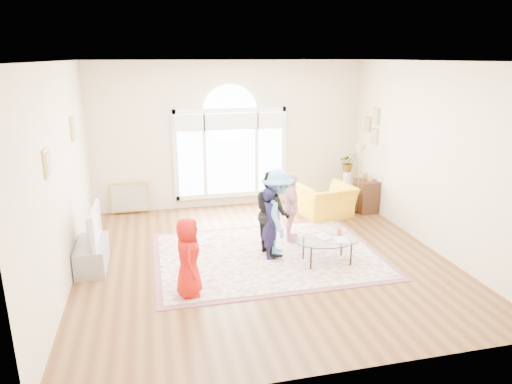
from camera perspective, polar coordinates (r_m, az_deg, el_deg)
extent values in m
plane|color=#563319|center=(7.77, 0.85, -8.27)|extent=(6.00, 6.00, 0.00)
plane|color=beige|center=(10.12, -3.24, 7.09)|extent=(6.00, 0.00, 6.00)
plane|color=beige|center=(4.52, 10.19, -5.30)|extent=(6.00, 0.00, 6.00)
plane|color=beige|center=(7.15, -23.11, 1.77)|extent=(0.00, 6.00, 6.00)
plane|color=beige|center=(8.47, 21.06, 4.13)|extent=(0.00, 6.00, 6.00)
plane|color=white|center=(7.05, 0.97, 16.05)|extent=(6.00, 6.00, 0.00)
cube|color=white|center=(10.39, -3.08, -0.31)|extent=(2.50, 0.08, 0.10)
cube|color=white|center=(10.01, -3.25, 10.16)|extent=(2.50, 0.08, 0.10)
cube|color=white|center=(10.03, -10.06, 4.44)|extent=(0.10, 0.08, 2.00)
cube|color=white|center=(10.43, 3.47, 5.13)|extent=(0.10, 0.08, 2.00)
cube|color=#C6E2FF|center=(10.05, -8.21, 4.55)|extent=(0.55, 0.02, 1.80)
cube|color=#C6E2FF|center=(10.35, 1.74, 5.06)|extent=(0.55, 0.02, 1.80)
cube|color=#C6E2FF|center=(10.16, -3.16, 4.83)|extent=(1.10, 0.02, 1.80)
cylinder|color=#C6E2FF|center=(10.02, -3.24, 9.87)|extent=(1.20, 0.02, 1.20)
cube|color=white|center=(10.07, -6.44, 4.64)|extent=(0.07, 0.04, 1.80)
cube|color=white|center=(10.26, 0.08, 4.97)|extent=(0.07, 0.04, 1.80)
cube|color=white|center=(9.85, -8.34, 8.55)|extent=(0.65, 0.12, 0.35)
cube|color=white|center=(9.96, -3.14, 8.79)|extent=(1.20, 0.12, 0.35)
cube|color=white|center=(10.15, 1.89, 8.96)|extent=(0.65, 0.12, 0.35)
cube|color=tan|center=(8.32, -21.94, 7.34)|extent=(0.03, 0.34, 0.40)
cube|color=#ADA38E|center=(8.32, -21.82, 7.35)|extent=(0.01, 0.28, 0.34)
cube|color=tan|center=(6.20, -24.65, 3.29)|extent=(0.03, 0.30, 0.36)
cube|color=#ADA38E|center=(6.20, -24.49, 3.31)|extent=(0.01, 0.24, 0.30)
cube|color=tan|center=(10.12, 14.78, 9.15)|extent=(0.03, 0.28, 0.34)
cube|color=#ADA38E|center=(10.12, 14.69, 9.15)|extent=(0.01, 0.22, 0.28)
cube|color=tan|center=(10.19, 14.61, 6.75)|extent=(0.03, 0.28, 0.34)
cube|color=#ADA38E|center=(10.18, 14.52, 6.75)|extent=(0.01, 0.22, 0.28)
cube|color=tan|center=(10.46, 13.81, 8.28)|extent=(0.03, 0.26, 0.32)
cube|color=#ADA38E|center=(10.45, 13.72, 8.28)|extent=(0.01, 0.20, 0.26)
cube|color=beige|center=(7.86, 1.46, -7.89)|extent=(3.60, 2.60, 0.02)
cube|color=#844D55|center=(7.86, 1.46, -7.92)|extent=(3.80, 2.80, 0.01)
cube|color=gray|center=(7.83, -19.80, -7.42)|extent=(0.45, 1.00, 0.42)
imported|color=black|center=(7.65, -20.17, -3.99)|extent=(0.13, 1.01, 0.58)
cube|color=#56B7DA|center=(7.64, -19.50, -3.95)|extent=(0.02, 0.82, 0.47)
ellipsoid|color=silver|center=(7.52, 8.91, -5.95)|extent=(1.07, 0.69, 0.02)
cylinder|color=black|center=(7.88, 10.65, -6.60)|extent=(0.03, 0.03, 0.40)
cylinder|color=black|center=(7.66, 5.94, -7.11)|extent=(0.03, 0.03, 0.40)
cylinder|color=black|center=(7.56, 11.78, -7.71)|extent=(0.03, 0.03, 0.40)
cylinder|color=black|center=(7.32, 6.89, -8.29)|extent=(0.03, 0.03, 0.40)
imported|color=#B2A58C|center=(7.50, 7.75, -5.76)|extent=(0.30, 0.34, 0.03)
imported|color=#B2A58C|center=(7.48, 9.83, -5.95)|extent=(0.26, 0.33, 0.02)
cylinder|color=#C64B1D|center=(7.66, 10.37, -5.02)|extent=(0.07, 0.07, 0.12)
imported|color=yellow|center=(9.73, 8.82, -1.12)|extent=(1.18, 1.07, 0.68)
cube|color=black|center=(10.21, 13.59, -0.49)|extent=(0.40, 0.50, 0.70)
cylinder|color=black|center=(10.22, 12.46, -2.40)|extent=(0.20, 0.20, 0.02)
cylinder|color=#B0883E|center=(10.03, 12.69, 1.20)|extent=(0.02, 0.02, 1.35)
cone|color=#CCB284|center=(9.87, 12.96, 5.26)|extent=(0.31, 0.31, 0.22)
cylinder|color=white|center=(10.90, 11.28, 0.74)|extent=(0.20, 0.20, 0.70)
imported|color=#33722D|center=(10.76, 11.45, 3.67)|extent=(0.48, 0.44, 0.44)
cube|color=tan|center=(10.28, -15.36, -2.55)|extent=(0.80, 0.14, 0.62)
imported|color=red|center=(6.46, -8.47, -8.05)|extent=(0.40, 0.58, 1.14)
imported|color=#151438|center=(7.57, 1.83, -3.84)|extent=(0.36, 0.49, 1.21)
imported|color=black|center=(7.70, 2.06, -2.57)|extent=(0.60, 0.74, 1.44)
imported|color=#F2A6B3|center=(8.25, 4.40, -1.93)|extent=(0.48, 0.79, 1.27)
imported|color=#5C9BC9|center=(7.64, 2.72, -2.59)|extent=(0.72, 1.04, 1.48)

